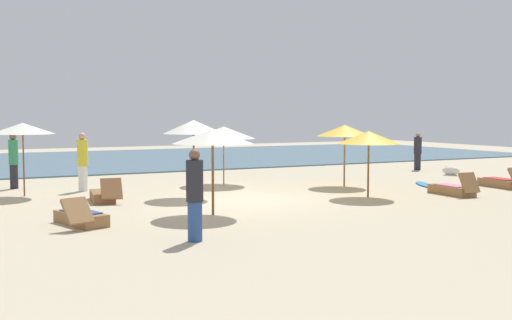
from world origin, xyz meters
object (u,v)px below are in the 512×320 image
at_px(lounger_5, 453,189).
at_px(person_5, 418,151).
at_px(umbrella_7, 345,131).
at_px(person_4, 14,160).
at_px(umbrella_5, 224,133).
at_px(person_3, 195,195).
at_px(umbrella_2, 23,129).
at_px(surfboard, 424,184).
at_px(umbrella_3, 213,137).
at_px(dog, 450,170).
at_px(umbrella_0, 193,127).
at_px(lounger_0, 502,182).
at_px(person_0, 83,161).
at_px(umbrella_4, 369,138).
at_px(lounger_2, 81,217).
at_px(lounger_3, 103,196).

bearing_deg(lounger_5, person_5, 55.77).
distance_m(umbrella_7, person_4, 11.16).
distance_m(umbrella_5, person_3, 9.82).
height_order(umbrella_2, person_3, umbrella_2).
relative_size(lounger_5, surfboard, 0.90).
relative_size(umbrella_3, umbrella_5, 0.96).
height_order(lounger_5, dog, lounger_5).
relative_size(umbrella_0, umbrella_5, 1.04).
bearing_deg(umbrella_2, umbrella_0, -28.92).
xyz_separation_m(umbrella_0, lounger_5, (7.28, -3.16, -1.92)).
height_order(person_5, surfboard, person_5).
bearing_deg(lounger_0, umbrella_5, 147.69).
bearing_deg(umbrella_5, umbrella_2, -178.92).
height_order(person_0, surfboard, person_0).
xyz_separation_m(umbrella_4, lounger_5, (2.63, -0.79, -1.61)).
distance_m(umbrella_7, lounger_5, 4.18).
bearing_deg(lounger_2, umbrella_0, 39.32).
relative_size(lounger_3, person_4, 0.94).
bearing_deg(lounger_3, person_3, -87.19).
xyz_separation_m(umbrella_5, lounger_2, (-6.12, -5.88, -1.66)).
height_order(umbrella_3, umbrella_7, umbrella_3).
xyz_separation_m(umbrella_3, lounger_5, (8.04, 0.11, -1.76)).
bearing_deg(person_0, umbrella_5, -4.28).
distance_m(umbrella_0, lounger_5, 8.16).
height_order(lounger_2, surfboard, lounger_2).
distance_m(umbrella_4, umbrella_7, 2.82).
bearing_deg(person_4, lounger_0, -25.77).
bearing_deg(person_0, surfboard, -18.78).
xyz_separation_m(umbrella_3, person_0, (-1.90, 6.26, -0.98)).
distance_m(umbrella_0, umbrella_4, 5.23).
bearing_deg(umbrella_7, lounger_2, -159.84).
xyz_separation_m(dog, surfboard, (-3.37, -2.22, -0.16)).
distance_m(lounger_2, lounger_3, 3.79).
bearing_deg(umbrella_0, umbrella_2, 151.08).
distance_m(person_3, surfboard, 11.93).
height_order(umbrella_7, lounger_5, umbrella_7).
bearing_deg(umbrella_0, lounger_2, -140.68).
xyz_separation_m(person_3, person_4, (-2.25, 10.74, 0.03)).
xyz_separation_m(lounger_0, lounger_5, (-2.89, -0.71, 0.00)).
distance_m(umbrella_3, umbrella_4, 5.49).
distance_m(umbrella_3, person_3, 3.37).
xyz_separation_m(umbrella_2, umbrella_7, (10.14, -2.23, -0.14)).
xyz_separation_m(umbrella_4, umbrella_7, (0.98, 2.64, 0.13)).
xyz_separation_m(person_3, surfboard, (10.64, 5.33, -0.89)).
distance_m(lounger_5, person_0, 11.71).
height_order(umbrella_5, lounger_2, umbrella_5).
height_order(person_3, surfboard, person_3).
xyz_separation_m(lounger_0, surfboard, (-1.87, 1.71, -0.14)).
relative_size(umbrella_3, lounger_3, 1.22).
relative_size(lounger_3, surfboard, 0.94).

